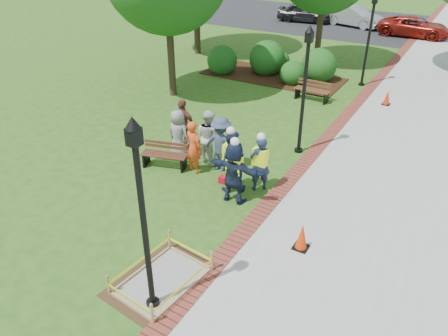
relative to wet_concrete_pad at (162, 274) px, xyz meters
The scene contains 30 objects.
ground 2.60m from the wet_concrete_pad, 113.23° to the left, with size 100.00×100.00×0.00m, color #285116.
sidewalk 13.00m from the wet_concrete_pad, 72.18° to the left, with size 6.00×60.00×0.02m, color #9E9E99.
brick_edging 12.40m from the wet_concrete_pad, 86.63° to the left, with size 0.50×60.00×0.03m, color maroon.
mulch_bed 14.93m from the wet_concrete_pad, 105.62° to the left, with size 7.00×3.00×0.05m, color #381E0F.
parking_lot 29.40m from the wet_concrete_pad, 91.99° to the left, with size 36.00×12.00×0.01m, color black.
wet_concrete_pad is the anchor object (origin of this frame).
bench_near 5.19m from the wet_concrete_pad, 126.49° to the left, with size 1.56×0.88×0.80m.
bench_far 12.31m from the wet_concrete_pad, 95.30° to the left, with size 1.57×0.58×0.84m.
cone_back 3.44m from the wet_concrete_pad, 49.79° to the left, with size 0.36×0.36×0.72m.
cone_far 13.48m from the wet_concrete_pad, 82.15° to the left, with size 0.34×0.34×0.67m.
toolbox 4.39m from the wet_concrete_pad, 101.60° to the left, with size 0.42×0.23×0.21m, color #B10D18.
lamp_near 2.34m from the wet_concrete_pad, 69.77° to the right, with size 0.28×0.28×4.26m.
lamp_mid 7.72m from the wet_concrete_pad, 88.22° to the left, with size 0.28×0.28×4.26m.
lamp_far 15.54m from the wet_concrete_pad, 89.15° to the left, with size 0.28×0.28×4.26m.
shrub_a 15.09m from the wet_concrete_pad, 115.68° to the left, with size 1.55×1.55×1.55m, color #174914.
shrub_b 15.41m from the wet_concrete_pad, 107.09° to the left, with size 1.82×1.82×1.82m, color #174914.
shrub_c 14.13m from the wet_concrete_pad, 101.21° to the left, with size 1.22×1.22×1.22m, color #174914.
shrub_d 15.11m from the wet_concrete_pad, 97.05° to the left, with size 1.72×1.72×1.72m, color #174914.
shrub_e 16.30m from the wet_concrete_pad, 105.07° to the left, with size 1.03×1.03×1.03m, color #174914.
casual_person_a 5.90m from the wet_concrete_pad, 121.87° to the left, with size 0.56×0.39×1.67m.
casual_person_b 4.95m from the wet_concrete_pad, 115.53° to the left, with size 0.62×0.49×1.72m.
casual_person_c 5.66m from the wet_concrete_pad, 111.56° to the left, with size 0.65×0.51×1.80m.
casual_person_d 6.61m from the wet_concrete_pad, 120.75° to the left, with size 0.58×0.39×1.77m.
casual_person_e 5.24m from the wet_concrete_pad, 106.27° to the left, with size 0.59×0.40×1.79m.
hivis_worker_a 3.71m from the wet_concrete_pad, 93.38° to the left, with size 0.59×0.39×1.99m.
hivis_worker_b 4.58m from the wet_concrete_pad, 88.43° to the left, with size 0.64×0.62×1.84m.
hivis_worker_c 4.20m from the wet_concrete_pad, 98.37° to the left, with size 0.72×0.66×2.04m.
parked_car_a 28.87m from the wet_concrete_pad, 105.31° to the left, with size 4.65×2.02×1.52m, color #262629.
parked_car_b 28.47m from the wet_concrete_pad, 97.86° to the left, with size 4.64×2.02×1.51m, color #ACACB1.
parked_car_c 27.12m from the wet_concrete_pad, 88.90° to the left, with size 4.31×1.87×1.40m, color maroon.
Camera 1 is at (5.83, -7.84, 7.03)m, focal length 35.00 mm.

